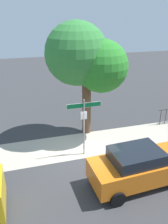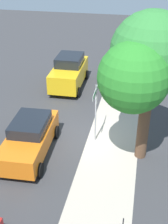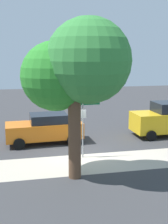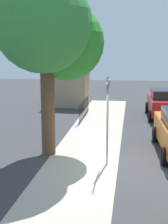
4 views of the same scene
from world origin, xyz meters
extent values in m
plane|color=#38383A|center=(0.00, 0.00, 0.00)|extent=(60.00, 60.00, 0.00)
cube|color=#B4A897|center=(2.00, 1.30, 0.00)|extent=(24.00, 2.60, 0.00)
cylinder|color=#9EA0A5|center=(-0.07, 0.40, 1.54)|extent=(0.07, 0.07, 3.09)
cube|color=#0F723D|center=(-0.07, 0.40, 2.79)|extent=(1.70, 0.02, 0.22)
cube|color=white|center=(-0.07, 0.40, 2.79)|extent=(1.73, 0.02, 0.25)
cube|color=silver|center=(-0.07, 0.42, 2.24)|extent=(0.32, 0.02, 0.42)
cylinder|color=brown|center=(0.76, 2.71, 1.65)|extent=(0.52, 0.52, 3.31)
sphere|color=#438D27|center=(0.25, 2.45, 4.72)|extent=(2.15, 2.15, 2.15)
sphere|color=#2C8529|center=(1.43, 2.11, 4.24)|extent=(2.89, 2.89, 2.89)
sphere|color=#348338|center=(0.17, 2.70, 4.88)|extent=(3.46, 3.46, 3.46)
cube|color=gold|center=(-6.10, -2.47, 0.92)|extent=(4.38, 1.96, 1.19)
cube|color=black|center=(-6.36, -2.48, 1.83)|extent=(2.12, 1.69, 0.63)
cylinder|color=black|center=(-4.65, -1.51, 0.32)|extent=(0.64, 0.23, 0.64)
cylinder|color=black|center=(-4.61, -3.38, 0.32)|extent=(0.64, 0.23, 0.64)
cylinder|color=black|center=(-7.60, -1.56, 0.32)|extent=(0.64, 0.23, 0.64)
cylinder|color=black|center=(-7.56, -3.44, 0.32)|extent=(0.64, 0.23, 0.64)
cube|color=orange|center=(1.64, -2.42, 0.77)|extent=(4.45, 1.96, 0.90)
cube|color=black|center=(1.38, -2.43, 1.47)|extent=(2.17, 1.64, 0.51)
cylinder|color=black|center=(3.08, -1.48, 0.32)|extent=(0.65, 0.25, 0.64)
cylinder|color=black|center=(3.16, -3.23, 0.32)|extent=(0.65, 0.25, 0.64)
cylinder|color=black|center=(0.11, -1.62, 0.32)|extent=(0.65, 0.25, 0.64)
cylinder|color=black|center=(0.19, -3.37, 0.32)|extent=(0.65, 0.25, 0.64)
camera|label=1|loc=(-2.92, -9.45, 6.93)|focal=36.58mm
camera|label=2|loc=(12.38, 2.40, 8.89)|focal=48.07mm
camera|label=3|loc=(2.79, 14.12, 5.14)|focal=46.71mm
camera|label=4|loc=(-11.39, -0.39, 4.09)|focal=53.93mm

